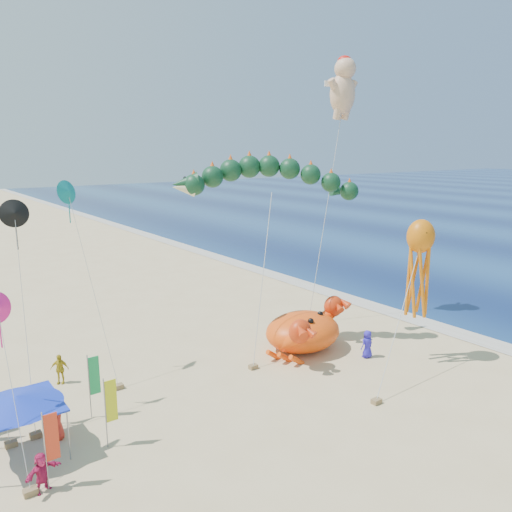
{
  "coord_description": "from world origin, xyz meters",
  "views": [
    {
      "loc": [
        -19.2,
        -21.08,
        12.66
      ],
      "look_at": [
        -2.0,
        2.0,
        6.5
      ],
      "focal_mm": 35.0,
      "sensor_mm": 36.0,
      "label": 1
    }
  ],
  "objects": [
    {
      "name": "cherub_kite",
      "position": [
        8.32,
        5.34,
        17.07
      ],
      "size": [
        4.54,
        1.78,
        19.2
      ],
      "color": "#DCA986",
      "rests_on": "ground"
    },
    {
      "name": "canopy_blue",
      "position": [
        -15.85,
        -0.02,
        2.44
      ],
      "size": [
        3.64,
        3.64,
        2.71
      ],
      "color": "gray",
      "rests_on": "ground"
    },
    {
      "name": "beachgoers",
      "position": [
        -12.81,
        1.87,
        0.86
      ],
      "size": [
        23.52,
        10.85,
        1.9
      ],
      "color": "#2820BC",
      "rests_on": "ground"
    },
    {
      "name": "foam_strip",
      "position": [
        12.0,
        0.0,
        0.01
      ],
      "size": [
        320.0,
        320.0,
        0.0
      ],
      "primitive_type": "plane",
      "color": "silver",
      "rests_on": "ground"
    },
    {
      "name": "feather_flags",
      "position": [
        -14.35,
        -0.26,
        2.01
      ],
      "size": [
        5.62,
        5.32,
        3.2
      ],
      "color": "gray",
      "rests_on": "ground"
    },
    {
      "name": "octopus_kite",
      "position": [
        5.59,
        -3.88,
        6.25
      ],
      "size": [
        7.13,
        3.2,
        8.71
      ],
      "color": "orange",
      "rests_on": "ground"
    },
    {
      "name": "dragon_kite",
      "position": [
        0.21,
        3.53,
        10.58
      ],
      "size": [
        11.94,
        6.04,
        11.89
      ],
      "color": "#0D321C",
      "rests_on": "ground"
    },
    {
      "name": "small_kites",
      "position": [
        -14.66,
        3.17,
        7.7
      ],
      "size": [
        7.21,
        9.83,
        11.09
      ],
      "color": "black",
      "rests_on": "ground"
    },
    {
      "name": "crab_inflatable",
      "position": [
        1.32,
        1.3,
        1.33
      ],
      "size": [
        6.91,
        5.92,
        3.03
      ],
      "color": "#F84E0D",
      "rests_on": "ground"
    },
    {
      "name": "ground",
      "position": [
        0.0,
        0.0,
        0.0
      ],
      "size": [
        320.0,
        320.0,
        0.0
      ],
      "primitive_type": "plane",
      "color": "#D1B784",
      "rests_on": "ground"
    }
  ]
}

